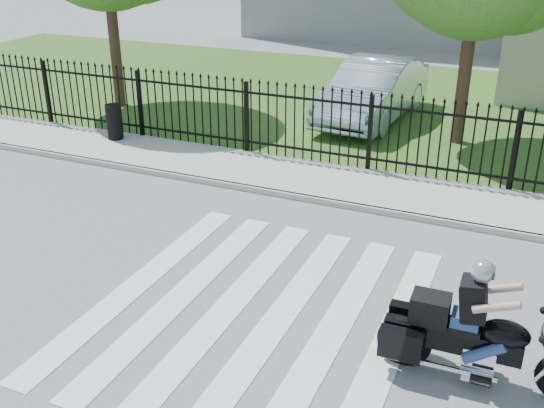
% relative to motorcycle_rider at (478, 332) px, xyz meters
% --- Properties ---
extents(ground, '(120.00, 120.00, 0.00)m').
position_rel_motorcycle_rider_xyz_m(ground, '(-3.11, 0.29, -0.70)').
color(ground, slate).
rests_on(ground, ground).
extents(crosswalk, '(5.00, 5.50, 0.01)m').
position_rel_motorcycle_rider_xyz_m(crosswalk, '(-3.11, 0.29, -0.69)').
color(crosswalk, silver).
rests_on(crosswalk, ground).
extents(sidewalk, '(40.00, 2.00, 0.12)m').
position_rel_motorcycle_rider_xyz_m(sidewalk, '(-3.11, 5.29, -0.64)').
color(sidewalk, '#ADAAA3').
rests_on(sidewalk, ground).
extents(curb, '(40.00, 0.12, 0.12)m').
position_rel_motorcycle_rider_xyz_m(curb, '(-3.11, 4.29, -0.64)').
color(curb, '#ADAAA3').
rests_on(curb, ground).
extents(grass_strip, '(40.00, 12.00, 0.02)m').
position_rel_motorcycle_rider_xyz_m(grass_strip, '(-3.11, 12.29, -0.69)').
color(grass_strip, '#2D511C').
rests_on(grass_strip, ground).
extents(iron_fence, '(26.00, 0.04, 1.80)m').
position_rel_motorcycle_rider_xyz_m(iron_fence, '(-3.11, 6.29, 0.21)').
color(iron_fence, black).
rests_on(iron_fence, ground).
extents(motorcycle_rider, '(2.58, 0.79, 1.70)m').
position_rel_motorcycle_rider_xyz_m(motorcycle_rider, '(0.00, 0.00, 0.00)').
color(motorcycle_rider, black).
rests_on(motorcycle_rider, ground).
extents(parked_car, '(2.13, 5.17, 1.66)m').
position_rel_motorcycle_rider_xyz_m(parked_car, '(-4.14, 10.37, 0.15)').
color(parked_car, '#ADBFDA').
rests_on(parked_car, grass_strip).
extents(litter_bin, '(0.49, 0.49, 0.88)m').
position_rel_motorcycle_rider_xyz_m(litter_bin, '(-9.56, 5.77, -0.14)').
color(litter_bin, black).
rests_on(litter_bin, sidewalk).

